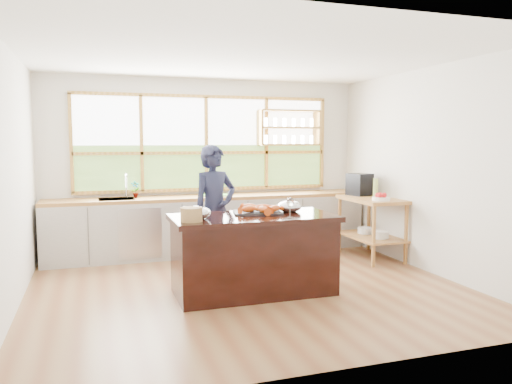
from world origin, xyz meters
name	(u,v)px	position (x,y,z in m)	size (l,w,h in m)	color
ground_plane	(248,288)	(0.00, 0.00, 0.00)	(5.00, 5.00, 0.00)	olive
room_shell	(238,140)	(0.02, 0.51, 1.75)	(5.02, 4.52, 2.71)	silver
back_counter	(210,224)	(-0.02, 1.94, 0.45)	(4.90, 0.63, 0.90)	#B8B4AD
right_shelf_unit	(372,218)	(2.19, 0.89, 0.60)	(0.62, 1.10, 0.90)	#A56A3F
island	(254,254)	(0.00, -0.20, 0.45)	(1.85, 0.90, 0.90)	black
cook	(215,211)	(-0.23, 0.71, 0.84)	(0.62, 0.40, 1.69)	#1A1D35
potted_plant	(135,189)	(-1.13, 2.00, 1.03)	(0.13, 0.09, 0.25)	slate
cutting_board	(216,195)	(0.08, 1.94, 0.91)	(0.40, 0.30, 0.01)	#52B93A
espresso_machine	(360,184)	(2.19, 1.26, 1.07)	(0.30, 0.32, 0.34)	black
wine_bottle	(376,188)	(2.24, 0.88, 1.04)	(0.07, 0.07, 0.29)	#A6C25D
fruit_bowl	(381,198)	(2.14, 0.57, 0.94)	(0.25, 0.25, 0.11)	white
slate_board	(257,212)	(0.09, -0.05, 0.91)	(0.55, 0.40, 0.02)	black
lobster_pile	(260,208)	(0.12, -0.08, 0.96)	(0.52, 0.48, 0.08)	#C44312
mixing_bowl_left	(196,213)	(-0.66, -0.24, 0.97)	(0.31, 0.31, 0.15)	#BBBDC3
mixing_bowl_right	(289,207)	(0.49, -0.05, 0.96)	(0.29, 0.29, 0.14)	#BBBDC3
wine_glass	(290,203)	(0.32, -0.49, 1.06)	(0.08, 0.08, 0.22)	white
wicker_basket	(191,214)	(-0.75, -0.41, 0.97)	(0.23, 0.23, 0.15)	#A16C44
parchment_roll	(186,211)	(-0.72, 0.08, 0.94)	(0.08, 0.08, 0.30)	white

